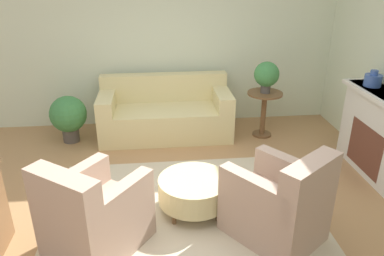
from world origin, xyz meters
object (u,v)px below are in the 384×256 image
at_px(couch, 165,114).
at_px(potted_plant_on_side_table, 267,75).
at_px(ottoman_table, 194,190).
at_px(side_table, 264,107).
at_px(armchair_left, 93,217).
at_px(potted_plant_floor, 68,116).
at_px(vase_mantel_near, 373,80).
at_px(armchair_right, 279,205).

height_order(couch, potted_plant_on_side_table, potted_plant_on_side_table).
relative_size(ottoman_table, side_table, 1.09).
relative_size(armchair_left, side_table, 1.56).
bearing_deg(side_table, couch, 172.66).
relative_size(potted_plant_on_side_table, potted_plant_floor, 0.66).
xyz_separation_m(armchair_left, potted_plant_on_side_table, (2.29, 2.40, 0.61)).
xyz_separation_m(ottoman_table, potted_plant_on_side_table, (1.30, 1.85, 0.73)).
distance_m(side_table, vase_mantel_near, 1.60).
xyz_separation_m(couch, potted_plant_floor, (-1.46, -0.10, 0.08)).
xyz_separation_m(armchair_right, vase_mantel_near, (1.63, 1.44, 0.78)).
height_order(armchair_right, side_table, armchair_right).
xyz_separation_m(side_table, potted_plant_floor, (-2.99, 0.09, -0.06)).
xyz_separation_m(armchair_left, armchair_right, (1.76, 0.00, 0.00)).
bearing_deg(couch, ottoman_table, -83.77).
distance_m(couch, potted_plant_floor, 1.47).
xyz_separation_m(couch, armchair_left, (-0.77, -2.59, 0.04)).
height_order(side_table, potted_plant_on_side_table, potted_plant_on_side_table).
xyz_separation_m(ottoman_table, side_table, (1.30, 1.85, 0.22)).
bearing_deg(side_table, ottoman_table, -125.04).
xyz_separation_m(couch, side_table, (1.52, -0.20, 0.15)).
bearing_deg(potted_plant_on_side_table, armchair_right, -102.48).
height_order(vase_mantel_near, potted_plant_on_side_table, vase_mantel_near).
distance_m(couch, side_table, 1.54).
relative_size(ottoman_table, potted_plant_floor, 1.08).
height_order(ottoman_table, potted_plant_floor, potted_plant_floor).
height_order(couch, potted_plant_floor, couch).
bearing_deg(vase_mantel_near, potted_plant_on_side_table, 139.05).
bearing_deg(vase_mantel_near, potted_plant_floor, 165.62).
bearing_deg(potted_plant_on_side_table, armchair_left, -133.75).
relative_size(couch, ottoman_table, 2.60).
relative_size(armchair_right, potted_plant_on_side_table, 2.34).
xyz_separation_m(couch, ottoman_table, (0.22, -2.05, -0.08)).
xyz_separation_m(armchair_left, potted_plant_floor, (-0.69, 2.49, 0.04)).
bearing_deg(couch, vase_mantel_near, -23.66).
xyz_separation_m(side_table, vase_mantel_near, (1.10, -0.95, 0.68)).
bearing_deg(potted_plant_floor, potted_plant_on_side_table, -1.82).
height_order(armchair_right, potted_plant_on_side_table, potted_plant_on_side_table).
bearing_deg(ottoman_table, couch, 96.23).
height_order(couch, armchair_right, armchair_right).
bearing_deg(armchair_left, armchair_right, 0.00).
bearing_deg(potted_plant_floor, armchair_left, -74.43).
bearing_deg(couch, armchair_left, -106.52).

